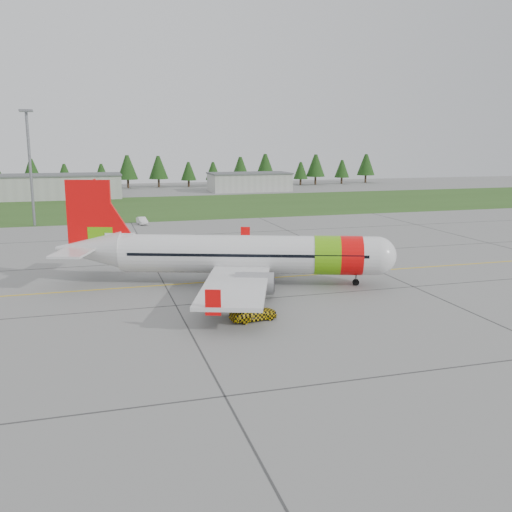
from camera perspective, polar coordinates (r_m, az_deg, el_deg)
name	(u,v)px	position (r m, az deg, el deg)	size (l,w,h in m)	color
ground	(325,294)	(57.58, 6.95, -3.77)	(320.00, 320.00, 0.00)	gray
aircraft	(240,255)	(60.45, -1.63, 0.14)	(35.03, 33.26, 11.02)	silver
follow_me_car	(253,297)	(48.28, -0.28, -4.14)	(1.65, 1.40, 4.10)	yellow
service_van	(142,213)	(106.64, -11.35, 4.20)	(1.41, 1.33, 4.04)	silver
grass_strip	(188,206)	(135.66, -6.78, 4.99)	(320.00, 50.00, 0.03)	#30561E
taxi_guideline	(298,276)	(64.77, 4.18, -1.99)	(120.00, 0.25, 0.02)	gold
hangar_west	(59,187)	(161.65, -19.12, 6.53)	(32.00, 14.00, 6.00)	#A8A8A3
hangar_east	(249,182)	(175.89, -0.67, 7.37)	(24.00, 12.00, 5.20)	#A8A8A3
floodlight_mast	(31,170)	(109.57, -21.62, 8.01)	(0.50, 0.50, 20.00)	slate
treeline	(159,172)	(190.56, -9.65, 8.25)	(160.00, 8.00, 10.00)	#1C3F14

